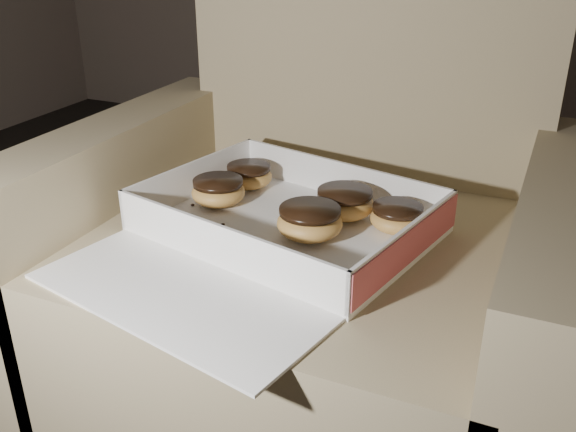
{
  "coord_description": "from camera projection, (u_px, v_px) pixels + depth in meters",
  "views": [
    {
      "loc": [
        0.34,
        -0.4,
        0.89
      ],
      "look_at": [
        -0.05,
        0.48,
        0.44
      ],
      "focal_mm": 40.0,
      "sensor_mm": 36.0,
      "label": 1
    }
  ],
  "objects": [
    {
      "name": "crumb_b",
      "position": [
        281.0,
        260.0,
        0.96
      ],
      "size": [
        0.01,
        0.01,
        0.0
      ],
      "primitive_type": "ellipsoid",
      "color": "black",
      "rests_on": "bakery_box"
    },
    {
      "name": "donut_c",
      "position": [
        218.0,
        191.0,
        1.14
      ],
      "size": [
        0.1,
        0.1,
        0.05
      ],
      "color": "#E9B651",
      "rests_on": "bakery_box"
    },
    {
      "name": "donut_b",
      "position": [
        344.0,
        203.0,
        1.09
      ],
      "size": [
        0.1,
        0.1,
        0.05
      ],
      "color": "#E9B651",
      "rests_on": "bakery_box"
    },
    {
      "name": "donut_e",
      "position": [
        310.0,
        221.0,
        1.02
      ],
      "size": [
        0.11,
        0.11,
        0.05
      ],
      "color": "#E9B651",
      "rests_on": "bakery_box"
    },
    {
      "name": "crumb_c",
      "position": [
        232.0,
        237.0,
        1.02
      ],
      "size": [
        0.01,
        0.01,
        0.0
      ],
      "primitive_type": "ellipsoid",
      "color": "black",
      "rests_on": "bakery_box"
    },
    {
      "name": "donut_a",
      "position": [
        397.0,
        217.0,
        1.04
      ],
      "size": [
        0.09,
        0.09,
        0.04
      ],
      "color": "#E9B651",
      "rests_on": "bakery_box"
    },
    {
      "name": "armchair",
      "position": [
        317.0,
        277.0,
        1.17
      ],
      "size": [
        0.89,
        0.75,
        0.93
      ],
      "color": "#887B57",
      "rests_on": "floor"
    },
    {
      "name": "donut_d",
      "position": [
        249.0,
        175.0,
        1.21
      ],
      "size": [
        0.09,
        0.09,
        0.04
      ],
      "color": "#E9B651",
      "rests_on": "bakery_box"
    },
    {
      "name": "crumb_d",
      "position": [
        223.0,
        224.0,
        1.07
      ],
      "size": [
        0.01,
        0.01,
        0.0
      ],
      "primitive_type": "ellipsoid",
      "color": "black",
      "rests_on": "bakery_box"
    },
    {
      "name": "bakery_box",
      "position": [
        272.0,
        234.0,
        1.02
      ],
      "size": [
        0.54,
        0.6,
        0.07
      ],
      "rotation": [
        0.0,
        0.0,
        -0.22
      ],
      "color": "white",
      "rests_on": "armchair"
    },
    {
      "name": "crumb_a",
      "position": [
        193.0,
        205.0,
        1.14
      ],
      "size": [
        0.01,
        0.01,
        0.0
      ],
      "primitive_type": "ellipsoid",
      "color": "black",
      "rests_on": "bakery_box"
    }
  ]
}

